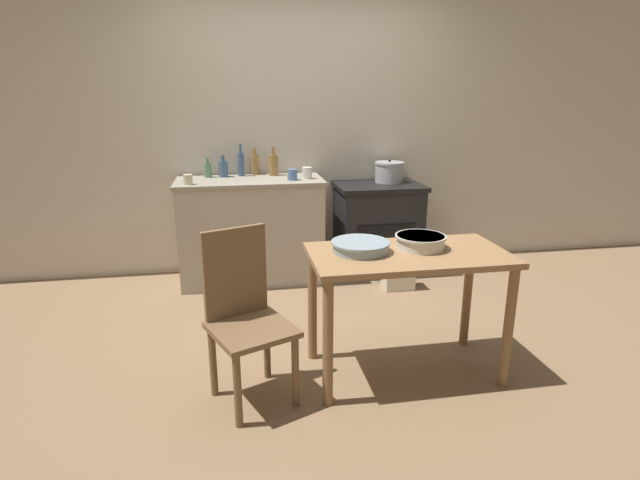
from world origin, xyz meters
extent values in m
plane|color=#896B4C|center=(0.00, 0.00, 0.00)|extent=(14.00, 14.00, 0.00)
cube|color=beige|center=(0.00, 1.58, 1.27)|extent=(8.00, 0.07, 2.55)
cube|color=#B2A893|center=(-0.46, 1.26, 0.44)|extent=(1.22, 0.58, 0.88)
cube|color=gray|center=(-0.46, 1.26, 0.89)|extent=(1.25, 0.61, 0.03)
cube|color=black|center=(0.70, 1.28, 0.39)|extent=(0.74, 0.53, 0.78)
cube|color=black|center=(0.70, 1.28, 0.80)|extent=(0.78, 0.57, 0.04)
cube|color=black|center=(0.70, 1.01, 0.35)|extent=(0.51, 0.01, 0.33)
cube|color=#997047|center=(0.35, -0.48, 0.74)|extent=(1.12, 0.60, 0.03)
cylinder|color=olive|center=(-0.16, -0.73, 0.36)|extent=(0.06, 0.06, 0.72)
cylinder|color=olive|center=(0.87, -0.73, 0.36)|extent=(0.06, 0.06, 0.72)
cylinder|color=olive|center=(-0.16, -0.23, 0.36)|extent=(0.06, 0.06, 0.72)
cylinder|color=olive|center=(0.87, -0.23, 0.36)|extent=(0.06, 0.06, 0.72)
cube|color=brown|center=(-0.55, -0.63, 0.42)|extent=(0.52, 0.52, 0.03)
cube|color=brown|center=(-0.62, -0.46, 0.69)|extent=(0.34, 0.17, 0.50)
cylinder|color=brown|center=(-0.63, -0.84, 0.20)|extent=(0.04, 0.04, 0.41)
cylinder|color=brown|center=(-0.33, -0.71, 0.20)|extent=(0.04, 0.04, 0.41)
cylinder|color=brown|center=(-0.76, -0.54, 0.20)|extent=(0.04, 0.04, 0.41)
cylinder|color=brown|center=(-0.46, -0.41, 0.20)|extent=(0.04, 0.04, 0.41)
cube|color=beige|center=(0.75, 0.80, 0.15)|extent=(0.25, 0.18, 0.30)
cylinder|color=#A8A8AD|center=(0.82, 1.36, 0.91)|extent=(0.26, 0.26, 0.17)
cylinder|color=#A8A8AD|center=(0.82, 1.36, 1.00)|extent=(0.27, 0.27, 0.02)
sphere|color=black|center=(0.82, 1.36, 1.02)|extent=(0.02, 0.02, 0.02)
cylinder|color=silver|center=(0.44, -0.42, 0.79)|extent=(0.27, 0.27, 0.08)
cylinder|color=beige|center=(0.44, -0.42, 0.83)|extent=(0.29, 0.29, 0.01)
cylinder|color=#93A8B2|center=(0.09, -0.43, 0.78)|extent=(0.31, 0.31, 0.06)
cylinder|color=#8597A0|center=(0.09, -0.43, 0.81)|extent=(0.33, 0.33, 0.01)
cylinder|color=#3D5675|center=(-0.52, 1.43, 1.01)|extent=(0.06, 0.06, 0.20)
cylinder|color=#3D5675|center=(-0.52, 1.43, 1.15)|extent=(0.02, 0.02, 0.08)
cylinder|color=#3D5675|center=(-0.68, 1.41, 0.98)|extent=(0.08, 0.08, 0.14)
cylinder|color=#3D5675|center=(-0.68, 1.41, 1.07)|extent=(0.03, 0.03, 0.05)
cylinder|color=olive|center=(-0.40, 1.49, 1.00)|extent=(0.06, 0.06, 0.17)
cylinder|color=olive|center=(-0.40, 1.49, 1.12)|extent=(0.02, 0.02, 0.07)
cylinder|color=#517F5B|center=(-0.81, 1.41, 0.97)|extent=(0.06, 0.06, 0.12)
cylinder|color=#517F5B|center=(-0.81, 1.41, 1.06)|extent=(0.02, 0.02, 0.05)
cylinder|color=olive|center=(-0.24, 1.41, 1.00)|extent=(0.08, 0.08, 0.18)
cylinder|color=olive|center=(-0.24, 1.41, 1.13)|extent=(0.03, 0.03, 0.07)
cylinder|color=silver|center=(0.03, 1.18, 0.96)|extent=(0.08, 0.08, 0.10)
cylinder|color=beige|center=(-0.96, 1.07, 0.95)|extent=(0.07, 0.07, 0.08)
cylinder|color=#4C6B99|center=(-0.10, 1.13, 0.95)|extent=(0.08, 0.08, 0.09)
camera|label=1|loc=(-0.61, -3.03, 1.62)|focal=28.00mm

